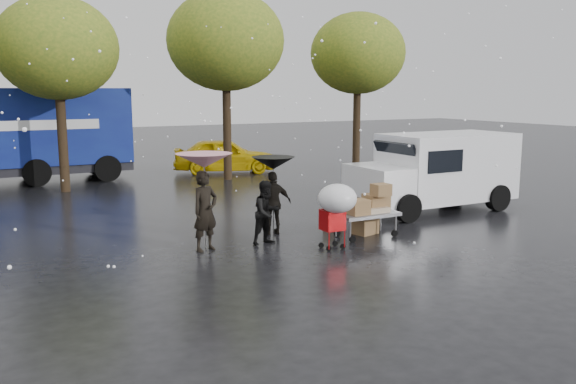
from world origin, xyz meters
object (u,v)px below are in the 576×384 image
white_van (437,170)px  blue_truck (21,136)px  vendor_cart (369,206)px  shopping_cart (337,202)px  person_pink (205,211)px  yellow_taxi (225,155)px  person_black (273,203)px

white_van → blue_truck: blue_truck is taller
vendor_cart → shopping_cart: size_ratio=1.04×
vendor_cart → blue_truck: 14.56m
vendor_cart → blue_truck: (-6.40, 13.03, 1.03)m
person_pink → vendor_cart: (3.86, -0.64, -0.14)m
vendor_cart → yellow_taxi: 12.21m
person_pink → yellow_taxi: bearing=46.7°
blue_truck → yellow_taxi: size_ratio=1.96×
blue_truck → yellow_taxi: 7.85m
person_pink → shopping_cart: person_pink is taller
vendor_cart → white_van: bearing=25.9°
person_pink → blue_truck: 12.68m
person_black → yellow_taxi: 11.32m
person_pink → person_black: person_pink is taller
white_van → blue_truck: (-10.02, 11.28, 0.60)m
blue_truck → yellow_taxi: bearing=-6.6°
shopping_cart → yellow_taxi: 13.12m
vendor_cart → yellow_taxi: (1.33, 12.14, -0.00)m
white_van → yellow_taxi: size_ratio=1.16×
yellow_taxi → blue_truck: bearing=103.9°
shopping_cart → yellow_taxi: size_ratio=0.35×
vendor_cart → white_van: 4.05m
shopping_cart → white_van: size_ratio=0.30×
person_black → yellow_taxi: size_ratio=0.36×
blue_truck → person_pink: bearing=-78.4°
vendor_cart → blue_truck: blue_truck is taller
person_pink → white_van: 7.57m
white_van → person_pink: bearing=-171.5°
person_black → blue_truck: (-4.51, 11.75, 0.99)m
person_black → vendor_cart: person_black is taller
person_black → blue_truck: 12.62m
shopping_cart → white_van: bearing=26.1°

